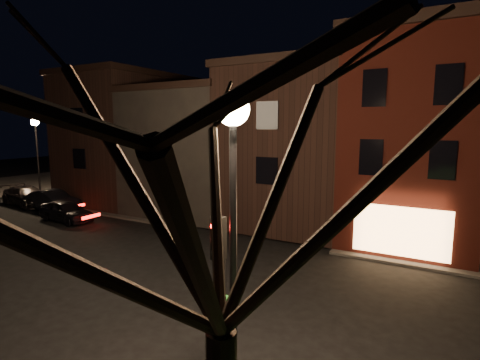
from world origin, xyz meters
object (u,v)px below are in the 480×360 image
object	(u,v)px
traffic_signal	(221,279)
parked_car_c	(27,196)
street_lamp_far	(36,136)
street_lamp_near	(233,172)
parked_car_b	(53,201)
parked_car_a	(66,211)
bare_tree_right	(219,113)

from	to	relation	value
traffic_signal	parked_car_c	world-z (taller)	traffic_signal
street_lamp_far	street_lamp_near	bearing A→B (deg)	-25.83
street_lamp_near	parked_car_b	xyz separation A→B (m)	(-20.95, 10.37, -4.45)
parked_car_a	parked_car_b	world-z (taller)	parked_car_b
street_lamp_near	parked_car_b	world-z (taller)	street_lamp_near
traffic_signal	parked_car_a	distance (m)	19.00
street_lamp_far	parked_car_b	size ratio (longest dim) A/B	1.46
bare_tree_right	street_lamp_far	bearing A→B (deg)	150.98
street_lamp_near	parked_car_c	world-z (taller)	street_lamp_near
street_lamp_near	parked_car_b	size ratio (longest dim) A/B	1.46
traffic_signal	parked_car_b	distance (m)	22.72
street_lamp_near	street_lamp_far	world-z (taller)	same
traffic_signal	parked_car_a	size ratio (longest dim) A/B	1.01
bare_tree_right	parked_car_a	distance (m)	22.66
traffic_signal	bare_tree_right	world-z (taller)	bare_tree_right
traffic_signal	parked_car_c	distance (m)	25.72
bare_tree_right	parked_car_b	xyz separation A→B (m)	(-22.25, 12.87, -5.41)
traffic_signal	parked_car_b	xyz separation A→B (m)	(-20.35, 9.88, -2.08)
street_lamp_far	bare_tree_right	size ratio (longest dim) A/B	0.76
traffic_signal	street_lamp_near	bearing A→B (deg)	-39.37
traffic_signal	parked_car_c	bearing A→B (deg)	157.02
traffic_signal	bare_tree_right	xyz separation A→B (m)	(1.90, -2.99, 3.34)
street_lamp_near	bare_tree_right	distance (m)	2.98
parked_car_b	bare_tree_right	bearing A→B (deg)	-121.99
street_lamp_far	traffic_signal	bearing A→B (deg)	-25.45
street_lamp_far	parked_car_a	size ratio (longest dim) A/B	1.62
parked_car_b	parked_car_a	bearing A→B (deg)	-114.81
street_lamp_near	street_lamp_far	xyz separation A→B (m)	(-25.20, 12.20, 0.00)
street_lamp_near	traffic_signal	size ratio (longest dim) A/B	1.60
street_lamp_near	parked_car_c	size ratio (longest dim) A/B	1.29
parked_car_c	street_lamp_near	bearing A→B (deg)	-105.86
parked_car_a	parked_car_b	distance (m)	3.74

